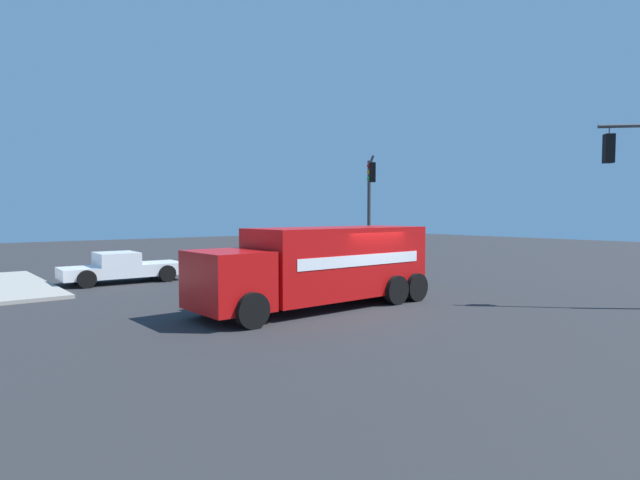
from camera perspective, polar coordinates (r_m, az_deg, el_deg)
ground_plane at (r=17.84m, az=4.76°, el=-7.13°), size 100.00×100.00×0.00m
delivery_truck at (r=16.98m, az=0.14°, el=-2.83°), size 2.88×8.42×2.66m
traffic_light_secondary at (r=27.79m, az=5.59°, el=4.81°), size 3.37×3.06×6.11m
pickup_white at (r=24.85m, az=-21.31°, el=-2.77°), size 2.43×5.28×1.38m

